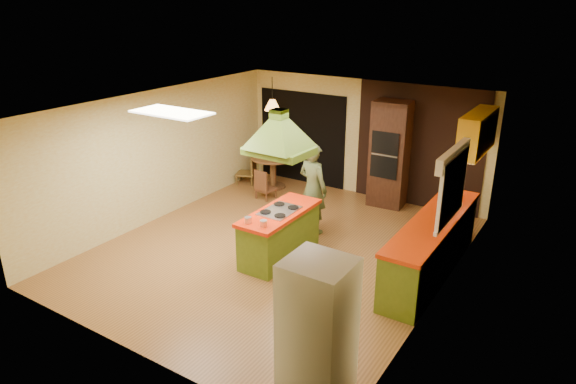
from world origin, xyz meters
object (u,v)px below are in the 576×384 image
Objects in this scene: canister_large at (450,193)px; kitchen_island at (280,234)px; refrigerator at (317,331)px; dining_table at (273,166)px; man at (313,188)px; wall_oven at (390,154)px.

kitchen_island is at bearing -141.83° from canister_large.
refrigerator reaches higher than dining_table.
wall_oven is (0.65, 1.99, 0.25)m from man.
wall_oven is 2.16m from canister_large.
wall_oven reaches higher than canister_large.
canister_large reaches higher than dining_table.
kitchen_island is 2.92m from canister_large.
wall_oven is at bearing 139.37° from canister_large.
man reaches higher than dining_table.
dining_table is (-1.97, 2.71, 0.10)m from kitchen_island.
refrigerator is at bearing -92.02° from canister_large.
man is at bearing -165.61° from canister_large.
man is 2.37m from canister_large.
canister_large reaches higher than kitchen_island.
kitchen_island is 6.75× the size of canister_large.
refrigerator is 4.21m from canister_large.
refrigerator is (2.14, -3.62, -0.02)m from man.
dining_table is 4.35m from canister_large.
kitchen_island is 1.66× the size of dining_table.
kitchen_island is 0.75× the size of wall_oven.
man is 1.70× the size of dining_table.
wall_oven is 2.21× the size of dining_table.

